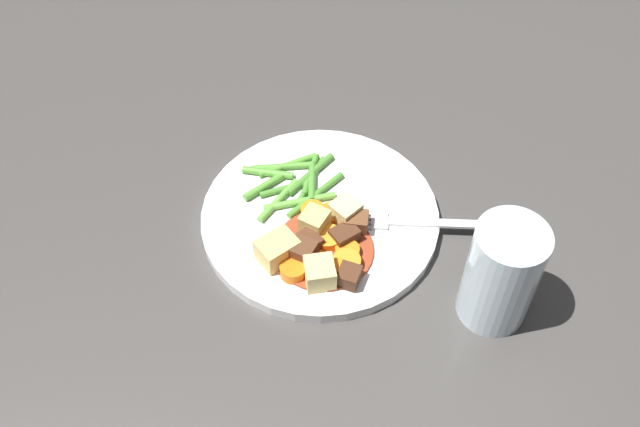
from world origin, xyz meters
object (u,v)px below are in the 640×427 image
potato_chunk_3 (320,273)px  meat_chunk_0 (349,276)px  carrot_slice_0 (347,263)px  water_glass (501,274)px  carrot_slice_1 (347,252)px  carrot_slice_4 (332,213)px  potato_chunk_2 (277,250)px  carrot_slice_7 (324,239)px  carrot_slice_5 (315,265)px  meat_chunk_3 (344,236)px  potato_chunk_1 (345,212)px  dinner_plate (320,217)px  carrot_slice_6 (293,270)px  fork (408,222)px  carrot_slice_2 (313,212)px  meat_chunk_4 (356,222)px  meat_chunk_2 (310,242)px  potato_chunk_0 (314,223)px  carrot_slice_3 (333,272)px  meat_chunk_1 (303,253)px

potato_chunk_3 → meat_chunk_0: 0.03m
carrot_slice_0 → water_glass: 0.15m
carrot_slice_1 → carrot_slice_4: bearing=-175.7°
potato_chunk_2 → potato_chunk_3: bearing=45.0°
carrot_slice_7 → carrot_slice_5: bearing=-29.0°
meat_chunk_3 → water_glass: (0.10, 0.13, 0.04)m
carrot_slice_0 → potato_chunk_1: size_ratio=1.08×
dinner_plate → potato_chunk_2: size_ratio=6.56×
carrot_slice_5 → meat_chunk_3: bearing=125.5°
carrot_slice_6 → potato_chunk_3: (0.01, 0.02, 0.01)m
water_glass → fork: bearing=-153.7°
carrot_slice_2 → fork: size_ratio=0.15×
dinner_plate → potato_chunk_2: 0.07m
carrot_slice_2 → carrot_slice_6: bearing=-25.9°
meat_chunk_0 → potato_chunk_3: bearing=-104.0°
potato_chunk_1 → meat_chunk_3: potato_chunk_1 is taller
carrot_slice_4 → carrot_slice_6: carrot_slice_6 is taller
carrot_slice_7 → meat_chunk_0: size_ratio=1.33×
meat_chunk_4 → water_glass: bearing=44.0°
meat_chunk_2 → potato_chunk_1: bearing=124.2°
carrot_slice_4 → potato_chunk_0: 0.03m
dinner_plate → carrot_slice_2: size_ratio=9.83×
carrot_slice_3 → carrot_slice_4: bearing=168.3°
carrot_slice_2 → potato_chunk_1: size_ratio=0.97×
carrot_slice_2 → carrot_slice_4: (0.00, 0.02, -0.00)m
dinner_plate → carrot_slice_5: bearing=-15.8°
water_glass → meat_chunk_4: bearing=-136.0°
carrot_slice_3 → water_glass: (0.06, 0.15, 0.04)m
carrot_slice_1 → potato_chunk_0: 0.05m
carrot_slice_0 → meat_chunk_4: size_ratio=1.13×
carrot_slice_5 → meat_chunk_2: meat_chunk_2 is taller
potato_chunk_3 → fork: bearing=116.3°
meat_chunk_0 → meat_chunk_3: (-0.05, 0.01, 0.00)m
fork → water_glass: 0.13m
carrot_slice_4 → meat_chunk_1: (0.05, -0.04, 0.01)m
potato_chunk_1 → meat_chunk_4: size_ratio=1.05×
potato_chunk_0 → meat_chunk_2: 0.02m
carrot_slice_2 → potato_chunk_0: (0.02, -0.00, 0.01)m
potato_chunk_0 → meat_chunk_0: potato_chunk_0 is taller
carrot_slice_5 → potato_chunk_0: size_ratio=1.26×
carrot_slice_5 → potato_chunk_3: size_ratio=1.11×
carrot_slice_3 → water_glass: size_ratio=0.23×
potato_chunk_2 → meat_chunk_4: (-0.02, 0.09, -0.00)m
carrot_slice_1 → potato_chunk_1: potato_chunk_1 is taller
water_glass → carrot_slice_6: bearing=-110.8°
carrot_slice_4 → meat_chunk_2: meat_chunk_2 is taller
potato_chunk_2 → carrot_slice_6: bearing=27.6°
meat_chunk_4 → meat_chunk_2: bearing=-72.7°
carrot_slice_5 → carrot_slice_1: bearing=103.5°
potato_chunk_2 → meat_chunk_0: bearing=56.1°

